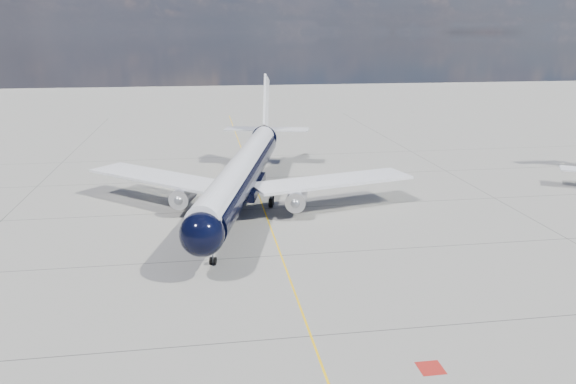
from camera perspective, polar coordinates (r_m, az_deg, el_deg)
name	(u,v)px	position (r m, az deg, el deg)	size (l,w,h in m)	color
ground	(259,197)	(72.84, -2.92, -0.54)	(320.00, 320.00, 0.00)	gray
taxiway_centerline	(264,209)	(68.09, -2.49, -1.71)	(0.16, 160.00, 0.01)	yellow
red_marking	(431,368)	(38.54, 14.29, -16.94)	(1.60, 1.60, 0.01)	maroon
main_airliner	(244,170)	(68.25, -4.48, 2.22)	(40.14, 49.63, 14.52)	black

